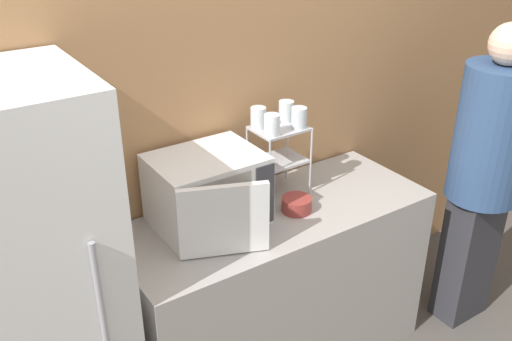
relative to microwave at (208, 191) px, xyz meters
The scene contains 11 objects.
wall_back 0.47m from the microwave, 39.76° to the left, with size 8.00×0.06×2.60m.
counter 0.70m from the microwave, 15.34° to the right, with size 1.54×0.62×0.90m.
microwave is the anchor object (origin of this frame).
dish_rack 0.45m from the microwave, ahead, with size 0.26×0.20×0.35m.
glass_front_left 0.43m from the microwave, ahead, with size 0.08×0.08×0.10m.
glass_back_right 0.58m from the microwave, 13.09° to the left, with size 0.08×0.08×0.10m.
glass_front_right 0.56m from the microwave, ahead, with size 0.08×0.08×0.10m.
glass_back_left 0.44m from the microwave, 19.33° to the left, with size 0.08×0.08×0.10m.
bowl 0.44m from the microwave, 18.60° to the right, with size 0.14×0.14×0.07m.
person 1.50m from the microwave, 16.04° to the right, with size 0.38×0.38×1.72m.
refrigerator 0.89m from the microwave, behind, with size 0.72×0.65×1.75m.
Camera 1 is at (-1.37, -1.57, 2.30)m, focal length 40.00 mm.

